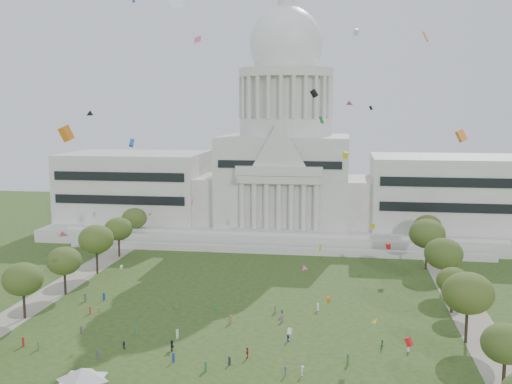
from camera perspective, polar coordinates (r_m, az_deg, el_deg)
name	(u,v)px	position (r m, az deg, el deg)	size (l,w,h in m)	color
ground	(217,367)	(106.74, -3.76, -16.28)	(400.00, 400.00, 0.00)	#2D4319
capitol	(285,170)	(210.79, 2.79, 2.09)	(160.00, 64.50, 91.30)	beige
path_left	(42,299)	(149.42, -19.71, -9.56)	(8.00, 160.00, 0.04)	gray
path_right	(473,321)	(135.16, 19.96, -11.43)	(8.00, 160.00, 0.04)	gray
row_tree_r_1	(506,344)	(103.12, 22.69, -13.19)	(7.58, 7.58, 10.78)	black
row_tree_l_2	(23,279)	(135.06, -21.33, -7.74)	(8.42, 8.42, 11.97)	black
row_tree_r_2	(468,293)	(119.76, 19.54, -9.07)	(9.55, 9.55, 13.58)	black
row_tree_l_3	(64,261)	(148.82, -17.81, -6.27)	(8.12, 8.12, 11.55)	black
row_tree_r_3	(453,281)	(136.60, 18.24, -8.04)	(7.01, 7.01, 9.98)	black
row_tree_l_4	(96,239)	(164.86, -14.98, -4.36)	(9.29, 9.29, 13.21)	black
row_tree_r_4	(444,254)	(150.97, 17.43, -5.63)	(9.19, 9.19, 13.06)	black
row_tree_l_5	(118,229)	(182.27, -12.97, -3.44)	(8.33, 8.33, 11.85)	black
row_tree_r_5	(427,234)	(170.13, 15.99, -3.84)	(9.82, 9.82, 13.96)	black
row_tree_l_6	(134,218)	(199.51, -11.50, -2.47)	(8.19, 8.19, 11.64)	black
row_tree_r_6	(428,226)	(188.17, 16.03, -3.17)	(8.42, 8.42, 11.97)	black
event_tent	(82,374)	(98.99, -16.24, -16.29)	(8.89, 8.89, 4.70)	#4C4C4C
person_0	(408,348)	(115.44, 14.30, -14.17)	(0.76, 0.49, 1.55)	silver
person_2	(383,344)	(115.84, 11.96, -14.00)	(0.78, 0.48, 1.62)	#33723F
person_3	(285,371)	(103.19, 2.79, -16.66)	(1.04, 0.54, 1.61)	#4C4C51
person_4	(247,353)	(109.42, -0.83, -15.07)	(1.16, 0.63, 1.97)	#B21E1E
person_5	(172,345)	(113.44, -8.01, -14.27)	(1.90, 0.75, 2.05)	#26262B
person_8	(124,345)	(115.87, -12.46, -14.05)	(0.72, 0.44, 1.48)	#26262B
person_9	(302,371)	(103.33, 4.43, -16.60)	(1.13, 0.58, 1.74)	silver
person_10	(288,337)	(116.69, 3.08, -13.63)	(1.02, 0.56, 1.74)	navy
distant_crowd	(164,326)	(123.16, -8.80, -12.54)	(63.29, 34.42, 1.89)	navy
kite_swarm	(236,185)	(102.43, -1.91, 0.65)	(78.72, 95.39, 62.52)	black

